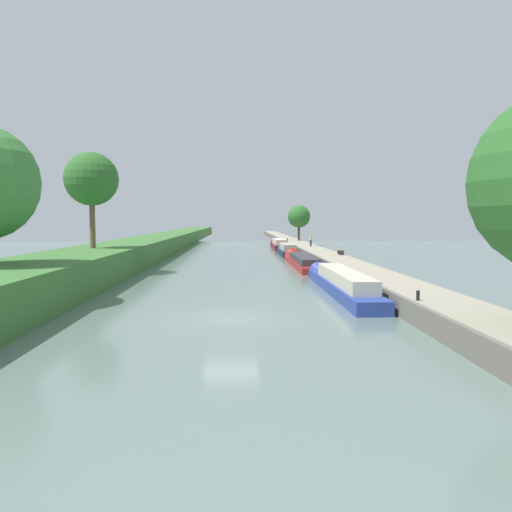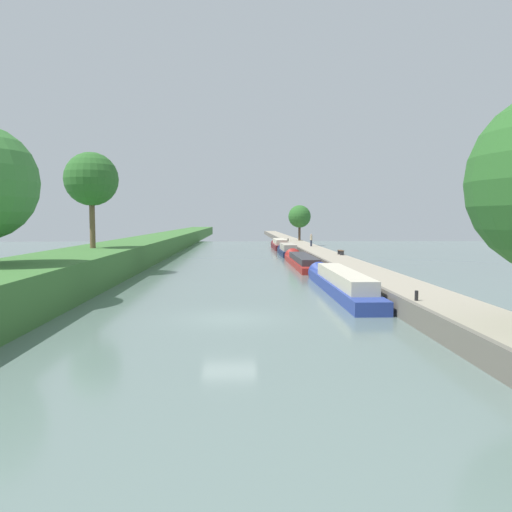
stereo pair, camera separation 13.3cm
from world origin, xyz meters
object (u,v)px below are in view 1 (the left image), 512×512
object	(u,v)px
narrowboat_blue	(340,282)
mooring_bollard_far	(287,240)
narrowboat_navy	(287,250)
mooring_bollard_near	(418,296)
narrowboat_red	(301,261)
narrowboat_maroon	(279,245)
person_walking	(311,240)
park_bench	(341,251)

from	to	relation	value
narrowboat_blue	mooring_bollard_far	xyz separation A→B (m)	(1.65, 50.90, 0.55)
narrowboat_navy	mooring_bollard_near	size ratio (longest dim) A/B	23.43
narrowboat_red	mooring_bollard_far	size ratio (longest dim) A/B	37.38
narrowboat_red	mooring_bollard_far	bearing A→B (deg)	86.79
narrowboat_maroon	mooring_bollard_far	distance (m)	5.52
narrowboat_red	person_walking	bearing A→B (deg)	78.74
narrowboat_maroon	park_bench	xyz separation A→B (m)	(4.25, -26.22, 0.65)
narrowboat_red	narrowboat_maroon	bearing A→B (deg)	90.05
narrowboat_red	mooring_bollard_far	distance (m)	32.93
mooring_bollard_far	narrowboat_maroon	bearing A→B (deg)	-109.84
narrowboat_blue	mooring_bollard_far	size ratio (longest dim) A/B	36.24
mooring_bollard_near	narrowboat_navy	bearing A→B (deg)	92.59
narrowboat_blue	narrowboat_maroon	world-z (taller)	narrowboat_maroon
narrowboat_maroon	park_bench	size ratio (longest dim) A/B	8.33
narrowboat_red	park_bench	xyz separation A→B (m)	(4.23, 1.48, 0.83)
narrowboat_maroon	mooring_bollard_far	bearing A→B (deg)	70.16
narrowboat_navy	person_walking	bearing A→B (deg)	39.18
narrowboat_blue	mooring_bollard_near	bearing A→B (deg)	-79.57
narrowboat_blue	mooring_bollard_near	xyz separation A→B (m)	(1.65, -8.97, 0.55)
narrowboat_navy	person_walking	world-z (taller)	person_walking
mooring_bollard_near	park_bench	bearing A→B (deg)	85.21
person_walking	narrowboat_navy	bearing A→B (deg)	-140.82
narrowboat_blue	park_bench	distance (m)	19.94
narrowboat_blue	mooring_bollard_far	world-z (taller)	narrowboat_blue
narrowboat_maroon	person_walking	size ratio (longest dim) A/B	7.53
narrowboat_navy	park_bench	xyz separation A→B (m)	(4.27, -13.11, 0.70)
mooring_bollard_far	park_bench	bearing A→B (deg)	-85.65
narrowboat_navy	park_bench	size ratio (longest dim) A/B	7.03
person_walking	park_bench	bearing A→B (deg)	-87.29
narrowboat_red	park_bench	world-z (taller)	park_bench
narrowboat_maroon	mooring_bollard_near	bearing A→B (deg)	-88.05
narrowboat_blue	narrowboat_navy	world-z (taller)	same
narrowboat_red	mooring_bollard_far	xyz separation A→B (m)	(1.84, 32.87, 0.71)
narrowboat_blue	narrowboat_maroon	bearing A→B (deg)	90.27
mooring_bollard_far	park_bench	xyz separation A→B (m)	(2.39, -31.39, 0.12)
narrowboat_blue	park_bench	xyz separation A→B (m)	(4.04, 19.51, 0.67)
narrowboat_maroon	mooring_bollard_far	world-z (taller)	narrowboat_maroon
narrowboat_navy	mooring_bollard_far	xyz separation A→B (m)	(1.88, 18.28, 0.57)
narrowboat_blue	narrowboat_navy	size ratio (longest dim) A/B	1.55
mooring_bollard_near	narrowboat_red	bearing A→B (deg)	93.90
narrowboat_blue	mooring_bollard_near	size ratio (longest dim) A/B	36.24
narrowboat_blue	mooring_bollard_near	distance (m)	9.14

